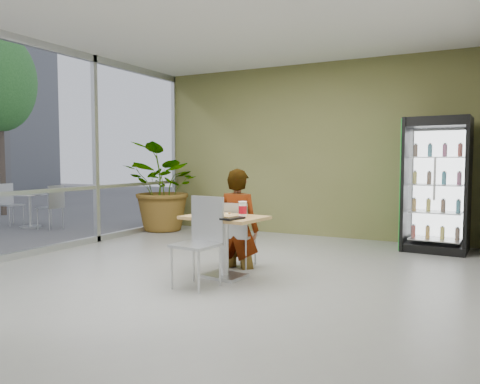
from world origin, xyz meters
name	(u,v)px	position (x,y,z in m)	size (l,w,h in m)	color
ground	(211,276)	(0.00, 0.00, 0.00)	(7.00, 7.00, 0.00)	gray
room_envelope	(210,145)	(0.00, 0.00, 1.60)	(6.00, 7.00, 3.20)	silver
storefront_frame	(39,148)	(-3.00, 0.00, 1.60)	(0.10, 7.00, 3.20)	#B0B2B5
dining_table	(225,234)	(0.19, 0.01, 0.54)	(1.01, 0.77, 0.75)	tan
chair_far	(237,230)	(0.08, 0.53, 0.51)	(0.40, 0.41, 0.87)	#B0B2B5
chair_near	(202,234)	(0.13, -0.42, 0.59)	(0.49, 0.50, 1.01)	#B0B2B5
seated_woman	(238,229)	(0.07, 0.57, 0.51)	(0.59, 0.38, 1.61)	black
pizza_plate	(222,214)	(0.11, 0.08, 0.77)	(0.33, 0.30, 0.03)	white
soda_cup	(243,209)	(0.39, 0.09, 0.84)	(0.10, 0.10, 0.18)	white
napkin_stack	(199,215)	(-0.08, -0.13, 0.76)	(0.14, 0.14, 0.02)	white
cafeteria_tray	(225,218)	(0.30, -0.20, 0.76)	(0.39, 0.29, 0.02)	black
beverage_fridge	(436,185)	(2.31, 2.96, 1.04)	(0.99, 0.78, 2.08)	black
potted_plant	(166,187)	(-2.67, 2.72, 0.89)	(1.59, 1.38, 1.77)	#255D25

